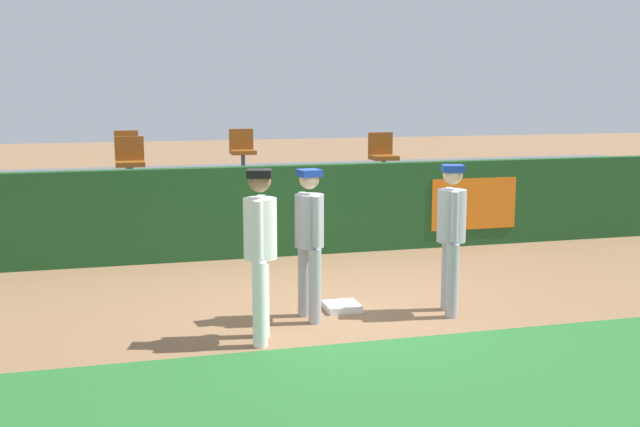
{
  "coord_description": "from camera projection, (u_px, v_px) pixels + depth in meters",
  "views": [
    {
      "loc": [
        -2.56,
        -8.3,
        2.61
      ],
      "look_at": [
        -0.03,
        1.14,
        1.0
      ],
      "focal_mm": 43.2,
      "sensor_mm": 36.0,
      "label": 1
    }
  ],
  "objects": [
    {
      "name": "seat_back_center",
      "position": [
        242.0,
        148.0,
        14.93
      ],
      "size": [
        0.47,
        0.44,
        0.84
      ],
      "color": "#4C4C51",
      "rests_on": "bleacher_platform"
    },
    {
      "name": "grass_foreground_strip",
      "position": [
        429.0,
        391.0,
        6.67
      ],
      "size": [
        18.0,
        2.8,
        0.01
      ],
      "primitive_type": "cube",
      "color": "#26662B",
      "rests_on": "ground_plane"
    },
    {
      "name": "player_fielder_home",
      "position": [
        261.0,
        243.0,
        7.83
      ],
      "size": [
        0.44,
        0.53,
        1.79
      ],
      "rotation": [
        0.0,
        0.0,
        -1.83
      ],
      "color": "white",
      "rests_on": "ground_plane"
    },
    {
      "name": "seat_front_left",
      "position": [
        130.0,
        159.0,
        12.66
      ],
      "size": [
        0.47,
        0.44,
        0.84
      ],
      "color": "#4C4C51",
      "rests_on": "bleacher_platform"
    },
    {
      "name": "field_wall",
      "position": [
        287.0,
        210.0,
        12.0
      ],
      "size": [
        18.0,
        0.26,
        1.41
      ],
      "color": "#19471E",
      "rests_on": "ground_plane"
    },
    {
      "name": "seat_front_right",
      "position": [
        382.0,
        153.0,
        13.79
      ],
      "size": [
        0.45,
        0.44,
        0.84
      ],
      "color": "#4C4C51",
      "rests_on": "bleacher_platform"
    },
    {
      "name": "player_runner_visitor",
      "position": [
        309.0,
        234.0,
        8.59
      ],
      "size": [
        0.37,
        0.48,
        1.71
      ],
      "rotation": [
        0.0,
        0.0,
        -1.41
      ],
      "color": "#9EA3AD",
      "rests_on": "ground_plane"
    },
    {
      "name": "bleacher_platform",
      "position": [
        257.0,
        201.0,
        14.49
      ],
      "size": [
        18.0,
        4.8,
        0.96
      ],
      "primitive_type": "cube",
      "color": "#59595E",
      "rests_on": "ground_plane"
    },
    {
      "name": "player_coach_visitor",
      "position": [
        451.0,
        228.0,
        8.82
      ],
      "size": [
        0.4,
        0.47,
        1.74
      ],
      "rotation": [
        0.0,
        0.0,
        -1.83
      ],
      "color": "#9EA3AD",
      "rests_on": "ground_plane"
    },
    {
      "name": "ground_plane",
      "position": [
        347.0,
        313.0,
        8.99
      ],
      "size": [
        60.0,
        60.0,
        0.0
      ],
      "primitive_type": "plane",
      "color": "#846042"
    },
    {
      "name": "seat_back_left",
      "position": [
        127.0,
        151.0,
        14.38
      ],
      "size": [
        0.44,
        0.44,
        0.84
      ],
      "color": "#4C4C51",
      "rests_on": "bleacher_platform"
    },
    {
      "name": "first_base",
      "position": [
        342.0,
        307.0,
        9.11
      ],
      "size": [
        0.4,
        0.4,
        0.08
      ],
      "primitive_type": "cube",
      "color": "white",
      "rests_on": "ground_plane"
    }
  ]
}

